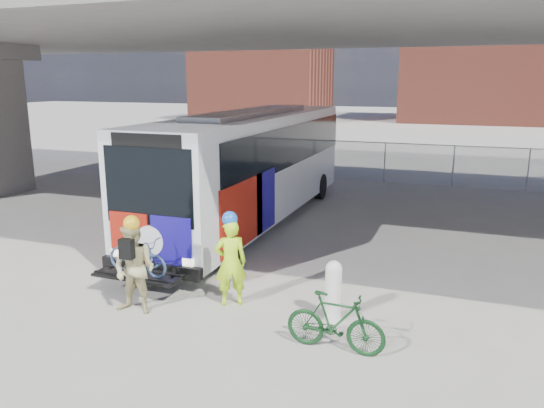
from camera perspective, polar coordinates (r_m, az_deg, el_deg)
The scene contains 9 objects.
ground at distance 14.03m, azimuth 0.20°, elevation -6.07°, with size 160.00×160.00×0.00m, color #9E9991.
bus at distance 17.33m, azimuth -2.10°, elevation 4.85°, with size 2.67×12.94×3.69m.
overpass at distance 17.15m, azimuth 5.14°, elevation 19.58°, with size 40.00×16.00×7.95m.
chainlink_fence at distance 25.05m, azimuth 9.81°, elevation 5.70°, with size 30.00×0.06×30.00m.
brick_buildings at distance 60.74m, azimuth 17.81°, elevation 13.40°, with size 54.00×22.00×12.00m.
bollard at distance 10.55m, azimuth 6.61°, elevation -9.04°, with size 0.32×0.32×1.23m.
cyclist_hivis at distance 11.12m, azimuth -4.48°, elevation -6.05°, with size 0.81×0.73×2.03m.
cyclist_tan at distance 11.05m, azimuth -14.60°, elevation -6.63°, with size 0.94×0.75×2.05m.
bike_parked at distance 9.49m, azimuth 6.82°, elevation -12.53°, with size 0.50×1.77×1.07m, color #123919.
Camera 1 is at (4.59, -12.42, 4.65)m, focal length 35.00 mm.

